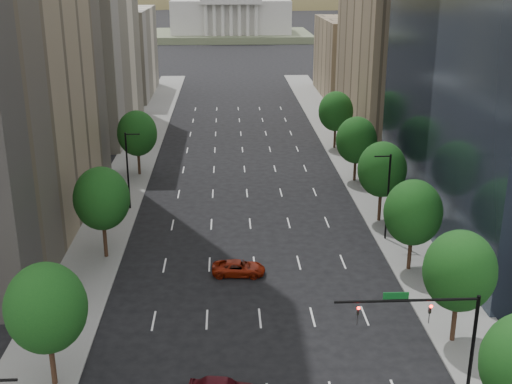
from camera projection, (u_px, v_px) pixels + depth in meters
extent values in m
cube|color=slate|center=(105.00, 225.00, 69.41)|extent=(6.00, 200.00, 0.15)
cube|color=slate|center=(392.00, 220.00, 70.79)|extent=(6.00, 200.00, 0.15)
cube|color=beige|center=(83.00, 24.00, 103.85)|extent=(14.00, 30.00, 35.00)
cube|color=beige|center=(118.00, 52.00, 137.78)|extent=(14.00, 26.00, 18.00)
cube|color=#8C7759|center=(396.00, 41.00, 104.07)|extent=(14.00, 30.00, 30.00)
cube|color=#8C7759|center=(355.00, 58.00, 137.51)|extent=(14.00, 26.00, 16.00)
cylinder|color=#382316|center=(454.00, 317.00, 47.44)|extent=(0.36, 0.36, 4.00)
ellipsoid|color=#0F3913|center=(460.00, 271.00, 46.21)|extent=(5.20, 5.20, 5.98)
cylinder|color=#382316|center=(410.00, 250.00, 58.79)|extent=(0.36, 0.36, 3.90)
ellipsoid|color=#0F3913|center=(413.00, 212.00, 57.58)|extent=(5.20, 5.20, 5.98)
cylinder|color=#382316|center=(380.00, 204.00, 70.08)|extent=(0.36, 0.36, 4.10)
ellipsoid|color=#0F3913|center=(382.00, 169.00, 68.81)|extent=(5.20, 5.20, 5.98)
cylinder|color=#382316|center=(355.00, 167.00, 83.34)|extent=(0.36, 0.36, 3.80)
ellipsoid|color=#0F3913|center=(356.00, 140.00, 82.17)|extent=(5.20, 5.20, 5.98)
cylinder|color=#382316|center=(335.00, 136.00, 98.41)|extent=(0.36, 0.36, 4.00)
ellipsoid|color=#0F3913|center=(336.00, 111.00, 97.17)|extent=(5.20, 5.20, 5.98)
cylinder|color=#382316|center=(52.00, 359.00, 42.42)|extent=(0.36, 0.36, 4.00)
ellipsoid|color=#0F3913|center=(46.00, 308.00, 41.19)|extent=(5.20, 5.20, 5.98)
cylinder|color=#382316|center=(105.00, 237.00, 61.27)|extent=(0.36, 0.36, 4.15)
ellipsoid|color=#0F3913|center=(102.00, 198.00, 59.99)|extent=(5.20, 5.20, 5.98)
cylinder|color=#382316|center=(139.00, 161.00, 85.84)|extent=(0.36, 0.36, 3.95)
ellipsoid|color=#0F3913|center=(137.00, 133.00, 84.62)|extent=(5.20, 5.20, 5.98)
cylinder|color=black|center=(388.00, 198.00, 64.53)|extent=(0.20, 0.20, 9.00)
cylinder|color=black|center=(383.00, 156.00, 63.09)|extent=(1.60, 0.14, 0.14)
cylinder|color=black|center=(128.00, 172.00, 72.77)|extent=(0.20, 0.20, 9.00)
cylinder|color=black|center=(133.00, 134.00, 71.39)|extent=(1.60, 0.14, 0.14)
cylinder|color=black|center=(473.00, 345.00, 41.25)|extent=(0.24, 0.24, 7.00)
cylinder|color=black|center=(407.00, 300.00, 39.96)|extent=(9.00, 0.18, 0.18)
imported|color=black|center=(430.00, 308.00, 40.21)|extent=(0.18, 0.22, 1.10)
imported|color=black|center=(358.00, 310.00, 40.01)|extent=(0.18, 0.22, 1.10)
sphere|color=#FF0C07|center=(431.00, 306.00, 39.98)|extent=(0.20, 0.20, 0.20)
sphere|color=#FF0C07|center=(359.00, 308.00, 39.77)|extent=(0.20, 0.20, 0.20)
cube|color=#0C591E|center=(396.00, 296.00, 39.82)|extent=(1.60, 0.06, 0.45)
cube|color=#596647|center=(231.00, 35.00, 249.02)|extent=(60.00, 40.00, 2.50)
cube|color=silver|center=(231.00, 16.00, 246.65)|extent=(44.00, 26.00, 12.00)
cube|color=silver|center=(231.00, 1.00, 231.47)|extent=(22.00, 4.00, 2.00)
ellipsoid|color=olive|center=(61.00, 41.00, 546.63)|extent=(380.00, 342.00, 190.00)
ellipsoid|color=olive|center=(271.00, 45.00, 595.28)|extent=(440.00, 396.00, 240.00)
ellipsoid|color=olive|center=(441.00, 33.00, 638.33)|extent=(360.00, 324.00, 200.00)
imported|color=maroon|center=(239.00, 268.00, 58.27)|extent=(4.90, 2.51, 1.32)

